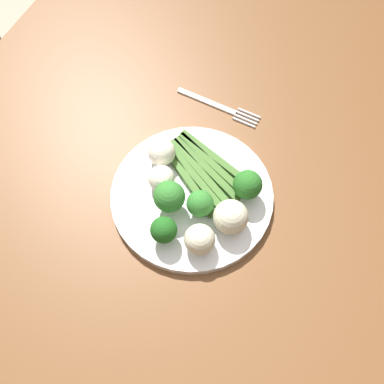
% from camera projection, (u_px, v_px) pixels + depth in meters
% --- Properties ---
extents(ground_plane, '(6.00, 6.00, 0.02)m').
position_uv_depth(ground_plane, '(176.00, 310.00, 1.44)').
color(ground_plane, '#B7A88E').
extents(dining_table, '(1.36, 0.93, 0.76)m').
position_uv_depth(dining_table, '(166.00, 226.00, 0.85)').
color(dining_table, brown).
rests_on(dining_table, ground_plane).
extents(plate, '(0.27, 0.27, 0.01)m').
position_uv_depth(plate, '(192.00, 196.00, 0.76)').
color(plate, white).
rests_on(plate, dining_table).
extents(asparagus_bundle, '(0.14, 0.17, 0.01)m').
position_uv_depth(asparagus_bundle, '(202.00, 170.00, 0.76)').
color(asparagus_bundle, '#3D6626').
rests_on(asparagus_bundle, plate).
extents(broccoli_front_left, '(0.05, 0.05, 0.06)m').
position_uv_depth(broccoli_front_left, '(169.00, 197.00, 0.71)').
color(broccoli_front_left, '#609E3D').
rests_on(broccoli_front_left, plate).
extents(broccoli_left, '(0.04, 0.04, 0.05)m').
position_uv_depth(broccoli_left, '(164.00, 230.00, 0.69)').
color(broccoli_left, '#4C7F2B').
rests_on(broccoli_left, plate).
extents(broccoli_front, '(0.04, 0.04, 0.05)m').
position_uv_depth(broccoli_front, '(199.00, 206.00, 0.71)').
color(broccoli_front, '#609E3D').
rests_on(broccoli_front, plate).
extents(broccoli_back_right, '(0.05, 0.05, 0.06)m').
position_uv_depth(broccoli_back_right, '(247.00, 185.00, 0.72)').
color(broccoli_back_right, '#568E33').
rests_on(broccoli_back_right, plate).
extents(cauliflower_edge, '(0.04, 0.04, 0.04)m').
position_uv_depth(cauliflower_edge, '(161.00, 179.00, 0.74)').
color(cauliflower_edge, white).
rests_on(cauliflower_edge, plate).
extents(cauliflower_back, '(0.06, 0.06, 0.06)m').
position_uv_depth(cauliflower_back, '(231.00, 217.00, 0.70)').
color(cauliflower_back, beige).
rests_on(cauliflower_back, plate).
extents(cauliflower_right, '(0.05, 0.05, 0.05)m').
position_uv_depth(cauliflower_right, '(162.00, 152.00, 0.76)').
color(cauliflower_right, white).
rests_on(cauliflower_right, plate).
extents(cauliflower_mid, '(0.05, 0.05, 0.05)m').
position_uv_depth(cauliflower_mid, '(200.00, 239.00, 0.69)').
color(cauliflower_mid, beige).
rests_on(cauliflower_mid, plate).
extents(fork, '(0.03, 0.17, 0.00)m').
position_uv_depth(fork, '(219.00, 106.00, 0.85)').
color(fork, silver).
rests_on(fork, dining_table).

